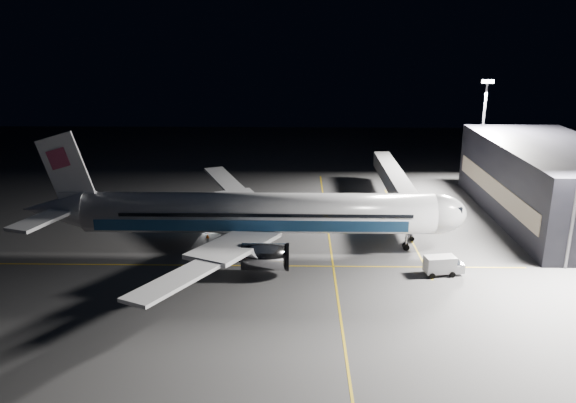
# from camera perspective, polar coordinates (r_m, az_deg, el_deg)

# --- Properties ---
(ground) EXTENTS (200.00, 200.00, 0.00)m
(ground) POSITION_cam_1_polar(r_m,az_deg,el_deg) (79.40, -2.88, -4.78)
(ground) COLOR #4C4C4F
(ground) RESTS_ON ground
(guide_line_main) EXTENTS (0.25, 80.00, 0.01)m
(guide_line_main) POSITION_cam_1_polar(r_m,az_deg,el_deg) (79.35, 4.37, -4.82)
(guide_line_main) COLOR gold
(guide_line_main) RESTS_ON ground
(guide_line_cross) EXTENTS (70.00, 0.25, 0.01)m
(guide_line_cross) POSITION_cam_1_polar(r_m,az_deg,el_deg) (73.89, -3.20, -6.53)
(guide_line_cross) COLOR gold
(guide_line_cross) RESTS_ON ground
(guide_line_side) EXTENTS (0.25, 40.00, 0.01)m
(guide_line_side) POSITION_cam_1_polar(r_m,az_deg,el_deg) (90.11, 11.67, -2.39)
(guide_line_side) COLOR gold
(guide_line_side) RESTS_ON ground
(airliner) EXTENTS (61.48, 54.22, 16.64)m
(airliner) POSITION_cam_1_polar(r_m,az_deg,el_deg) (77.69, -3.73, -1.24)
(airliner) COLOR silver
(airliner) RESTS_ON ground
(terminal) EXTENTS (18.12, 40.00, 12.00)m
(terminal) POSITION_cam_1_polar(r_m,az_deg,el_deg) (99.27, 25.21, 1.74)
(terminal) COLOR black
(terminal) RESTS_ON ground
(jet_bridge) EXTENTS (3.60, 34.40, 6.30)m
(jet_bridge) POSITION_cam_1_polar(r_m,az_deg,el_deg) (96.31, 10.99, 1.79)
(jet_bridge) COLOR #B2B2B7
(jet_bridge) RESTS_ON ground
(floodlight_mast_north) EXTENTS (2.40, 0.68, 20.70)m
(floodlight_mast_north) POSITION_cam_1_polar(r_m,az_deg,el_deg) (112.28, 19.20, 7.41)
(floodlight_mast_north) COLOR #59595E
(floodlight_mast_north) RESTS_ON ground
(service_truck) EXTENTS (5.12, 2.75, 2.49)m
(service_truck) POSITION_cam_1_polar(r_m,az_deg,el_deg) (73.35, 15.49, -6.23)
(service_truck) COLOR silver
(service_truck) RESTS_ON ground
(baggage_tug) EXTENTS (2.59, 2.33, 1.55)m
(baggage_tug) POSITION_cam_1_polar(r_m,az_deg,el_deg) (88.40, -8.47, -2.12)
(baggage_tug) COLOR black
(baggage_tug) RESTS_ON ground
(safety_cone_a) EXTENTS (0.43, 0.43, 0.65)m
(safety_cone_a) POSITION_cam_1_polar(r_m,az_deg,el_deg) (83.89, -8.17, -3.47)
(safety_cone_a) COLOR #FF610A
(safety_cone_a) RESTS_ON ground
(safety_cone_b) EXTENTS (0.40, 0.40, 0.61)m
(safety_cone_b) POSITION_cam_1_polar(r_m,az_deg,el_deg) (83.05, -2.44, -3.53)
(safety_cone_b) COLOR #FF610A
(safety_cone_b) RESTS_ON ground
(safety_cone_c) EXTENTS (0.37, 0.37, 0.55)m
(safety_cone_c) POSITION_cam_1_polar(r_m,az_deg,el_deg) (92.25, 0.85, -1.38)
(safety_cone_c) COLOR #FF610A
(safety_cone_c) RESTS_ON ground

